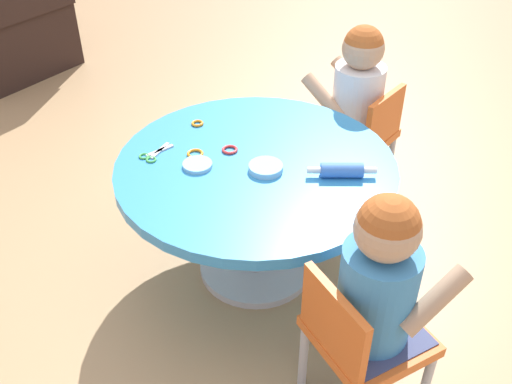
{
  "coord_description": "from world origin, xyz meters",
  "views": [
    {
      "loc": [
        -1.56,
        -0.64,
        1.63
      ],
      "look_at": [
        0.0,
        0.0,
        0.37
      ],
      "focal_mm": 41.34,
      "sensor_mm": 36.0,
      "label": 1
    }
  ],
  "objects_px": {
    "seated_child_left": "(381,276)",
    "child_chair_right": "(360,136)",
    "child_chair_left": "(359,338)",
    "craft_scissors": "(153,155)",
    "craft_table": "(256,188)",
    "rolling_pin": "(342,170)",
    "seated_child_right": "(358,86)"
  },
  "relations": [
    {
      "from": "child_chair_right",
      "to": "rolling_pin",
      "type": "xyz_separation_m",
      "value": [
        -0.59,
        -0.06,
        0.22
      ]
    },
    {
      "from": "child_chair_left",
      "to": "seated_child_left",
      "type": "relative_size",
      "value": 1.05
    },
    {
      "from": "seated_child_right",
      "to": "child_chair_right",
      "type": "bearing_deg",
      "value": -107.08
    },
    {
      "from": "child_chair_right",
      "to": "craft_scissors",
      "type": "relative_size",
      "value": 3.8
    },
    {
      "from": "craft_table",
      "to": "rolling_pin",
      "type": "relative_size",
      "value": 4.41
    },
    {
      "from": "child_chair_left",
      "to": "seated_child_left",
      "type": "distance_m",
      "value": 0.23
    },
    {
      "from": "craft_table",
      "to": "seated_child_left",
      "type": "bearing_deg",
      "value": -128.34
    },
    {
      "from": "seated_child_left",
      "to": "rolling_pin",
      "type": "relative_size",
      "value": 2.3
    },
    {
      "from": "craft_scissors",
      "to": "rolling_pin",
      "type": "bearing_deg",
      "value": -78.88
    },
    {
      "from": "craft_table",
      "to": "seated_child_left",
      "type": "distance_m",
      "value": 0.68
    },
    {
      "from": "rolling_pin",
      "to": "craft_table",
      "type": "bearing_deg",
      "value": 96.85
    },
    {
      "from": "craft_table",
      "to": "seated_child_left",
      "type": "relative_size",
      "value": 1.92
    },
    {
      "from": "craft_table",
      "to": "craft_scissors",
      "type": "bearing_deg",
      "value": 104.58
    },
    {
      "from": "child_chair_left",
      "to": "child_chair_right",
      "type": "relative_size",
      "value": 1.0
    },
    {
      "from": "child_chair_right",
      "to": "rolling_pin",
      "type": "height_order",
      "value": "rolling_pin"
    },
    {
      "from": "child_chair_right",
      "to": "seated_child_right",
      "type": "relative_size",
      "value": 1.05
    },
    {
      "from": "craft_table",
      "to": "child_chair_left",
      "type": "bearing_deg",
      "value": -131.76
    },
    {
      "from": "child_chair_left",
      "to": "seated_child_right",
      "type": "xyz_separation_m",
      "value": [
        1.09,
        0.31,
        0.23
      ]
    },
    {
      "from": "craft_table",
      "to": "seated_child_right",
      "type": "bearing_deg",
      "value": -16.64
    },
    {
      "from": "seated_child_left",
      "to": "child_chair_right",
      "type": "relative_size",
      "value": 0.95
    },
    {
      "from": "craft_table",
      "to": "rolling_pin",
      "type": "distance_m",
      "value": 0.32
    },
    {
      "from": "craft_scissors",
      "to": "seated_child_right",
      "type": "bearing_deg",
      "value": -36.64
    },
    {
      "from": "seated_child_left",
      "to": "child_chair_right",
      "type": "distance_m",
      "value": 1.11
    },
    {
      "from": "craft_scissors",
      "to": "craft_table",
      "type": "bearing_deg",
      "value": -75.42
    },
    {
      "from": "child_chair_right",
      "to": "seated_child_right",
      "type": "xyz_separation_m",
      "value": [
        0.01,
        0.04,
        0.23
      ]
    },
    {
      "from": "child_chair_left",
      "to": "seated_child_left",
      "type": "height_order",
      "value": "seated_child_left"
    },
    {
      "from": "seated_child_left",
      "to": "child_chair_left",
      "type": "bearing_deg",
      "value": 141.21
    },
    {
      "from": "child_chair_left",
      "to": "craft_scissors",
      "type": "relative_size",
      "value": 3.8
    },
    {
      "from": "craft_table",
      "to": "rolling_pin",
      "type": "bearing_deg",
      "value": -83.15
    },
    {
      "from": "rolling_pin",
      "to": "craft_scissors",
      "type": "relative_size",
      "value": 1.57
    },
    {
      "from": "child_chair_left",
      "to": "child_chair_right",
      "type": "bearing_deg",
      "value": 14.1
    },
    {
      "from": "rolling_pin",
      "to": "craft_scissors",
      "type": "xyz_separation_m",
      "value": [
        -0.13,
        0.65,
        -0.02
      ]
    }
  ]
}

